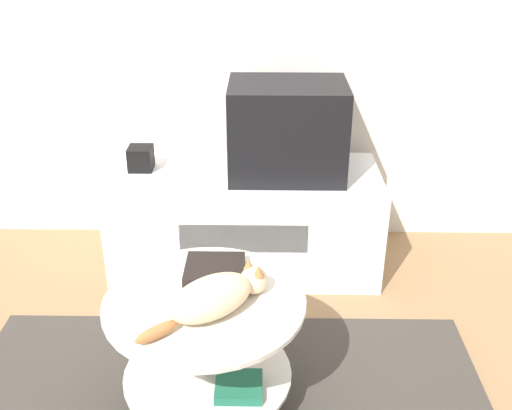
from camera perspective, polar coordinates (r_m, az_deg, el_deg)
name	(u,v)px	position (r m, az deg, el deg)	size (l,w,h in m)	color
tv_stand	(246,220)	(2.99, -1.00, -1.42)	(1.30, 0.55, 0.50)	white
tv	(287,130)	(2.80, 2.98, 7.14)	(0.54, 0.38, 0.44)	black
speaker	(141,158)	(2.96, -10.92, 4.40)	(0.11, 0.11, 0.11)	black
coffee_table	(207,339)	(2.13, -4.66, -12.57)	(0.68, 0.68, 0.46)	#B2B2B7
dvd_box	(215,270)	(2.15, -3.95, -6.18)	(0.21, 0.19, 0.04)	black
cat	(215,296)	(1.95, -3.93, -8.64)	(0.41, 0.36, 0.12)	beige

